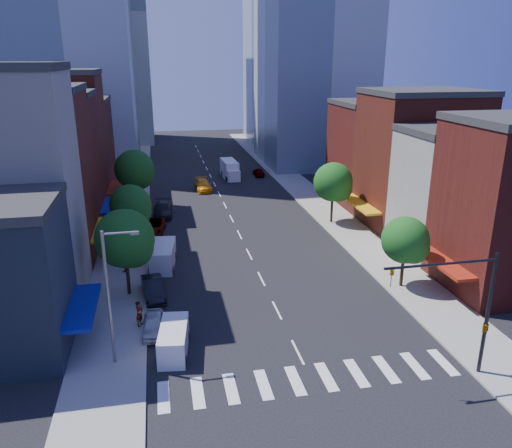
{
  "coord_description": "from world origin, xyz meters",
  "views": [
    {
      "loc": [
        -8.44,
        -28.07,
        18.88
      ],
      "look_at": [
        -0.36,
        12.68,
        5.0
      ],
      "focal_mm": 35.0,
      "sensor_mm": 36.0,
      "label": 1
    }
  ],
  "objects_px": {
    "traffic_car_far": "(259,172)",
    "parked_car_third": "(153,227)",
    "cargo_van_far": "(163,256)",
    "taxi": "(203,185)",
    "pedestrian_near": "(139,314)",
    "parked_car_second": "(153,288)",
    "cargo_van_near": "(174,341)",
    "box_truck": "(230,170)",
    "parked_car_rear": "(163,210)",
    "traffic_car_oncoming": "(233,173)",
    "pedestrian_far": "(123,261)",
    "parked_car_front": "(154,324)"
  },
  "relations": [
    {
      "from": "cargo_van_near",
      "to": "cargo_van_far",
      "type": "relative_size",
      "value": 0.86
    },
    {
      "from": "traffic_car_far",
      "to": "parked_car_third",
      "type": "bearing_deg",
      "value": 55.74
    },
    {
      "from": "parked_car_front",
      "to": "parked_car_rear",
      "type": "xyz_separation_m",
      "value": [
        1.23,
        28.28,
        0.14
      ]
    },
    {
      "from": "parked_car_front",
      "to": "traffic_car_far",
      "type": "bearing_deg",
      "value": 71.94
    },
    {
      "from": "parked_car_second",
      "to": "parked_car_rear",
      "type": "distance_m",
      "value": 22.49
    },
    {
      "from": "pedestrian_far",
      "to": "cargo_van_near",
      "type": "bearing_deg",
      "value": 38.11
    },
    {
      "from": "traffic_car_far",
      "to": "box_truck",
      "type": "height_order",
      "value": "box_truck"
    },
    {
      "from": "parked_car_second",
      "to": "cargo_van_far",
      "type": "relative_size",
      "value": 0.88
    },
    {
      "from": "parked_car_second",
      "to": "pedestrian_near",
      "type": "distance_m",
      "value": 4.97
    },
    {
      "from": "pedestrian_near",
      "to": "traffic_car_oncoming",
      "type": "bearing_deg",
      "value": 10.94
    },
    {
      "from": "cargo_van_near",
      "to": "box_truck",
      "type": "distance_m",
      "value": 51.54
    },
    {
      "from": "parked_car_front",
      "to": "box_truck",
      "type": "relative_size",
      "value": 0.55
    },
    {
      "from": "cargo_van_near",
      "to": "cargo_van_far",
      "type": "bearing_deg",
      "value": 98.83
    },
    {
      "from": "box_truck",
      "to": "parked_car_rear",
      "type": "bearing_deg",
      "value": -123.81
    },
    {
      "from": "parked_car_second",
      "to": "parked_car_third",
      "type": "height_order",
      "value": "parked_car_second"
    },
    {
      "from": "parked_car_second",
      "to": "traffic_car_oncoming",
      "type": "relative_size",
      "value": 1.21
    },
    {
      "from": "box_truck",
      "to": "pedestrian_far",
      "type": "height_order",
      "value": "box_truck"
    },
    {
      "from": "parked_car_third",
      "to": "parked_car_front",
      "type": "bearing_deg",
      "value": -83.48
    },
    {
      "from": "cargo_van_near",
      "to": "traffic_car_far",
      "type": "bearing_deg",
      "value": 79.7
    },
    {
      "from": "cargo_van_far",
      "to": "traffic_car_oncoming",
      "type": "height_order",
      "value": "cargo_van_far"
    },
    {
      "from": "traffic_car_oncoming",
      "to": "pedestrian_near",
      "type": "height_order",
      "value": "pedestrian_near"
    },
    {
      "from": "pedestrian_near",
      "to": "taxi",
      "type": "bearing_deg",
      "value": 15.61
    },
    {
      "from": "taxi",
      "to": "pedestrian_near",
      "type": "height_order",
      "value": "pedestrian_near"
    },
    {
      "from": "cargo_van_far",
      "to": "pedestrian_far",
      "type": "height_order",
      "value": "cargo_van_far"
    },
    {
      "from": "pedestrian_near",
      "to": "cargo_van_near",
      "type": "bearing_deg",
      "value": -121.74
    },
    {
      "from": "parked_car_front",
      "to": "taxi",
      "type": "relative_size",
      "value": 0.73
    },
    {
      "from": "parked_car_second",
      "to": "cargo_van_near",
      "type": "distance_m",
      "value": 8.87
    },
    {
      "from": "parked_car_rear",
      "to": "taxi",
      "type": "xyz_separation_m",
      "value": [
        6.17,
        11.88,
        -0.02
      ]
    },
    {
      "from": "pedestrian_far",
      "to": "parked_car_front",
      "type": "bearing_deg",
      "value": 35.79
    },
    {
      "from": "parked_car_third",
      "to": "box_truck",
      "type": "relative_size",
      "value": 0.74
    },
    {
      "from": "pedestrian_near",
      "to": "box_truck",
      "type": "bearing_deg",
      "value": 11.46
    },
    {
      "from": "parked_car_front",
      "to": "traffic_car_far",
      "type": "relative_size",
      "value": 1.03
    },
    {
      "from": "cargo_van_near",
      "to": "pedestrian_far",
      "type": "bearing_deg",
      "value": 112.98
    },
    {
      "from": "traffic_car_far",
      "to": "box_truck",
      "type": "bearing_deg",
      "value": 6.52
    },
    {
      "from": "pedestrian_far",
      "to": "traffic_car_oncoming",
      "type": "bearing_deg",
      "value": 179.15
    },
    {
      "from": "parked_car_third",
      "to": "pedestrian_near",
      "type": "relative_size",
      "value": 2.76
    },
    {
      "from": "traffic_car_far",
      "to": "parked_car_front",
      "type": "bearing_deg",
      "value": 69.71
    },
    {
      "from": "parked_car_second",
      "to": "parked_car_third",
      "type": "xyz_separation_m",
      "value": [
        0.0,
        16.21,
        -0.03
      ]
    },
    {
      "from": "parked_car_front",
      "to": "parked_car_rear",
      "type": "relative_size",
      "value": 0.71
    },
    {
      "from": "cargo_van_far",
      "to": "taxi",
      "type": "bearing_deg",
      "value": 83.94
    },
    {
      "from": "parked_car_rear",
      "to": "cargo_van_near",
      "type": "relative_size",
      "value": 1.2
    },
    {
      "from": "cargo_van_far",
      "to": "taxi",
      "type": "relative_size",
      "value": 0.99
    },
    {
      "from": "cargo_van_near",
      "to": "pedestrian_near",
      "type": "height_order",
      "value": "pedestrian_near"
    },
    {
      "from": "pedestrian_near",
      "to": "parked_car_third",
      "type": "bearing_deg",
      "value": 25.0
    },
    {
      "from": "parked_car_third",
      "to": "box_truck",
      "type": "height_order",
      "value": "box_truck"
    },
    {
      "from": "parked_car_front",
      "to": "cargo_van_near",
      "type": "bearing_deg",
      "value": -64.03
    },
    {
      "from": "pedestrian_near",
      "to": "traffic_car_far",
      "type": "bearing_deg",
      "value": 6.24
    },
    {
      "from": "cargo_van_far",
      "to": "traffic_car_oncoming",
      "type": "bearing_deg",
      "value": 78.12
    },
    {
      "from": "parked_car_rear",
      "to": "cargo_van_near",
      "type": "distance_m",
      "value": 31.23
    },
    {
      "from": "parked_car_rear",
      "to": "pedestrian_near",
      "type": "xyz_separation_m",
      "value": [
        -2.23,
        -27.31,
        0.31
      ]
    }
  ]
}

